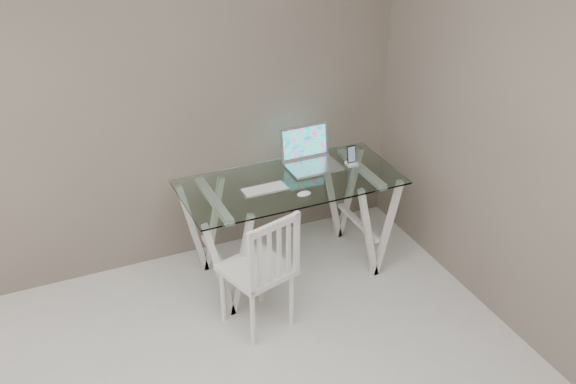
# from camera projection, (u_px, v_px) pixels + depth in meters

# --- Properties ---
(room) EXTENTS (4.50, 4.52, 2.71)m
(room) POSITION_uv_depth(u_px,v_px,m) (229.00, 199.00, 2.73)
(room) COLOR beige
(room) RESTS_ON ground
(desk) EXTENTS (1.50, 0.70, 0.75)m
(desk) POSITION_uv_depth(u_px,v_px,m) (290.00, 227.00, 5.08)
(desk) COLOR silver
(desk) RESTS_ON ground
(chair) EXTENTS (0.48, 0.48, 0.86)m
(chair) POSITION_uv_depth(u_px,v_px,m) (263.00, 267.00, 4.49)
(chair) COLOR silver
(chair) RESTS_ON ground
(laptop) EXTENTS (0.37, 0.30, 0.26)m
(laptop) POSITION_uv_depth(u_px,v_px,m) (309.00, 156.00, 5.10)
(laptop) COLOR silver
(laptop) RESTS_ON desk
(keyboard) EXTENTS (0.31, 0.13, 0.01)m
(keyboard) POSITION_uv_depth(u_px,v_px,m) (264.00, 189.00, 4.79)
(keyboard) COLOR silver
(keyboard) RESTS_ON desk
(mouse) EXTENTS (0.10, 0.06, 0.03)m
(mouse) POSITION_uv_depth(u_px,v_px,m) (304.00, 194.00, 4.72)
(mouse) COLOR white
(mouse) RESTS_ON desk
(phone_dock) EXTENTS (0.08, 0.08, 0.14)m
(phone_dock) POSITION_uv_depth(u_px,v_px,m) (351.00, 160.00, 5.10)
(phone_dock) COLOR white
(phone_dock) RESTS_ON desk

